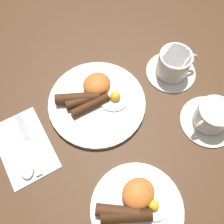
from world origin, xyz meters
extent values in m
plane|color=#4C301C|center=(0.00, 0.00, 0.00)|extent=(3.00, 3.00, 0.00)
cylinder|color=silver|center=(0.00, 0.00, 0.01)|extent=(0.27, 0.27, 0.01)
cylinder|color=white|center=(-0.04, 0.02, 0.02)|extent=(0.08, 0.08, 0.01)
sphere|color=yellow|center=(-0.05, 0.02, 0.03)|extent=(0.03, 0.03, 0.03)
ellipsoid|color=orange|center=(-0.02, -0.04, 0.03)|extent=(0.08, 0.07, 0.03)
cylinder|color=#472614|center=(0.05, -0.03, 0.03)|extent=(0.11, 0.07, 0.03)
cylinder|color=#462513|center=(0.03, -0.02, 0.03)|extent=(0.10, 0.05, 0.03)
cylinder|color=#402210|center=(0.02, 0.01, 0.03)|extent=(0.11, 0.03, 0.02)
cylinder|color=silver|center=(0.06, 0.29, 0.01)|extent=(0.21, 0.21, 0.01)
cylinder|color=white|center=(0.03, 0.30, 0.02)|extent=(0.06, 0.06, 0.01)
sphere|color=yellow|center=(0.03, 0.30, 0.03)|extent=(0.03, 0.03, 0.03)
ellipsoid|color=orange|center=(0.04, 0.26, 0.03)|extent=(0.08, 0.07, 0.03)
cylinder|color=#472614|center=(0.11, 0.27, 0.03)|extent=(0.09, 0.08, 0.03)
cylinder|color=#351D0B|center=(0.09, 0.29, 0.03)|extent=(0.11, 0.08, 0.03)
cylinder|color=silver|center=(-0.24, 0.02, 0.00)|extent=(0.15, 0.15, 0.01)
cylinder|color=silver|center=(-0.24, 0.02, 0.04)|extent=(0.09, 0.09, 0.07)
cylinder|color=#9E7047|center=(-0.24, 0.02, 0.08)|extent=(0.08, 0.08, 0.00)
torus|color=silver|center=(-0.28, 0.04, 0.05)|extent=(0.05, 0.02, 0.05)
cylinder|color=silver|center=(-0.23, 0.20, 0.00)|extent=(0.15, 0.15, 0.01)
cylinder|color=silver|center=(-0.23, 0.20, 0.04)|extent=(0.09, 0.09, 0.06)
cylinder|color=#9E7047|center=(-0.23, 0.20, 0.07)|extent=(0.08, 0.08, 0.00)
torus|color=silver|center=(-0.18, 0.21, 0.04)|extent=(0.04, 0.01, 0.04)
cube|color=white|center=(0.22, 0.01, 0.00)|extent=(0.13, 0.20, 0.01)
cube|color=silver|center=(0.21, 0.05, 0.01)|extent=(0.03, 0.10, 0.00)
cube|color=#9E9EA3|center=(0.20, -0.04, 0.01)|extent=(0.03, 0.08, 0.01)
ellipsoid|color=silver|center=(0.24, 0.07, 0.01)|extent=(0.04, 0.05, 0.01)
cube|color=silver|center=(0.23, -0.02, 0.01)|extent=(0.02, 0.12, 0.00)
camera|label=1|loc=(0.14, 0.31, 0.65)|focal=42.00mm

